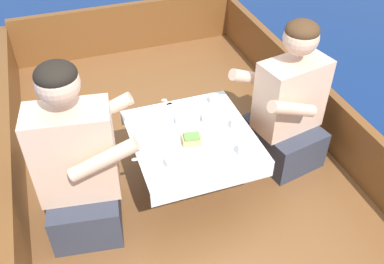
{
  "coord_description": "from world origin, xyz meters",
  "views": [
    {
      "loc": [
        -0.6,
        -1.73,
        2.23
      ],
      "look_at": [
        0.0,
        0.0,
        0.71
      ],
      "focal_mm": 40.0,
      "sensor_mm": 36.0,
      "label": 1
    }
  ],
  "objects_px": {
    "coffee_cup_starboard": "(174,163)",
    "coffee_cup_port": "(244,150)",
    "person_port": "(79,168)",
    "tin_can": "(237,124)",
    "coffee_cup_center": "(215,99)",
    "person_starboard": "(288,110)",
    "sandwich": "(192,139)"
  },
  "relations": [
    {
      "from": "person_starboard",
      "to": "coffee_cup_center",
      "type": "relative_size",
      "value": 10.84
    },
    {
      "from": "coffee_cup_port",
      "to": "coffee_cup_center",
      "type": "xyz_separation_m",
      "value": [
        0.02,
        0.49,
        -0.0
      ]
    },
    {
      "from": "coffee_cup_starboard",
      "to": "tin_can",
      "type": "bearing_deg",
      "value": 23.14
    },
    {
      "from": "person_starboard",
      "to": "tin_can",
      "type": "bearing_deg",
      "value": 0.84
    },
    {
      "from": "coffee_cup_center",
      "to": "person_starboard",
      "type": "bearing_deg",
      "value": -25.26
    },
    {
      "from": "person_port",
      "to": "sandwich",
      "type": "bearing_deg",
      "value": 9.11
    },
    {
      "from": "sandwich",
      "to": "coffee_cup_center",
      "type": "bearing_deg",
      "value": 50.54
    },
    {
      "from": "coffee_cup_port",
      "to": "sandwich",
      "type": "bearing_deg",
      "value": 143.52
    },
    {
      "from": "coffee_cup_port",
      "to": "coffee_cup_starboard",
      "type": "distance_m",
      "value": 0.38
    },
    {
      "from": "tin_can",
      "to": "sandwich",
      "type": "bearing_deg",
      "value": -171.34
    },
    {
      "from": "coffee_cup_center",
      "to": "tin_can",
      "type": "height_order",
      "value": "tin_can"
    },
    {
      "from": "person_port",
      "to": "coffee_cup_center",
      "type": "height_order",
      "value": "person_port"
    },
    {
      "from": "person_port",
      "to": "tin_can",
      "type": "relative_size",
      "value": 15.3
    },
    {
      "from": "person_starboard",
      "to": "tin_can",
      "type": "xyz_separation_m",
      "value": [
        -0.38,
        -0.08,
        0.04
      ]
    },
    {
      "from": "person_starboard",
      "to": "sandwich",
      "type": "distance_m",
      "value": 0.68
    },
    {
      "from": "tin_can",
      "to": "coffee_cup_starboard",
      "type": "bearing_deg",
      "value": -156.86
    },
    {
      "from": "coffee_cup_port",
      "to": "tin_can",
      "type": "distance_m",
      "value": 0.22
    },
    {
      "from": "coffee_cup_starboard",
      "to": "coffee_cup_port",
      "type": "bearing_deg",
      "value": -4.83
    },
    {
      "from": "person_port",
      "to": "coffee_cup_port",
      "type": "height_order",
      "value": "person_port"
    },
    {
      "from": "coffee_cup_starboard",
      "to": "person_starboard",
      "type": "bearing_deg",
      "value": 18.04
    },
    {
      "from": "sandwich",
      "to": "coffee_cup_port",
      "type": "xyz_separation_m",
      "value": [
        0.23,
        -0.17,
        -0.0
      ]
    },
    {
      "from": "person_starboard",
      "to": "coffee_cup_center",
      "type": "distance_m",
      "value": 0.45
    },
    {
      "from": "person_starboard",
      "to": "sandwich",
      "type": "relative_size",
      "value": 8.39
    },
    {
      "from": "coffee_cup_port",
      "to": "coffee_cup_starboard",
      "type": "bearing_deg",
      "value": 175.17
    },
    {
      "from": "sandwich",
      "to": "tin_can",
      "type": "distance_m",
      "value": 0.29
    },
    {
      "from": "coffee_cup_port",
      "to": "tin_can",
      "type": "xyz_separation_m",
      "value": [
        0.05,
        0.22,
        -0.0
      ]
    },
    {
      "from": "coffee_cup_center",
      "to": "person_port",
      "type": "bearing_deg",
      "value": -159.86
    },
    {
      "from": "coffee_cup_port",
      "to": "coffee_cup_center",
      "type": "relative_size",
      "value": 1.04
    },
    {
      "from": "person_port",
      "to": "coffee_cup_center",
      "type": "distance_m",
      "value": 0.92
    },
    {
      "from": "person_port",
      "to": "coffee_cup_center",
      "type": "relative_size",
      "value": 11.55
    },
    {
      "from": "sandwich",
      "to": "coffee_cup_center",
      "type": "distance_m",
      "value": 0.41
    },
    {
      "from": "person_port",
      "to": "coffee_cup_starboard",
      "type": "xyz_separation_m",
      "value": [
        0.46,
        -0.14,
        0.02
      ]
    }
  ]
}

